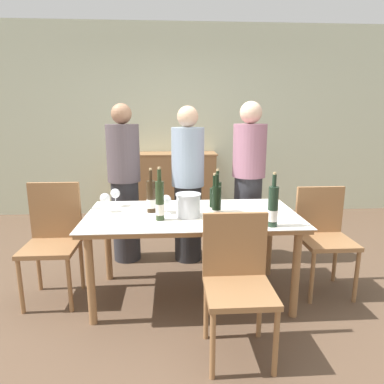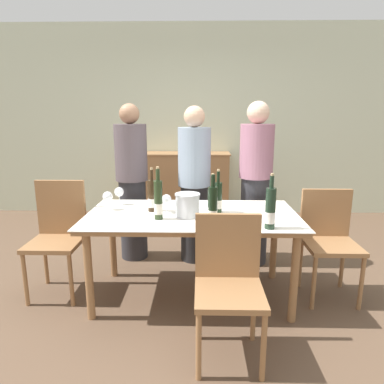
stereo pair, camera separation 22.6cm
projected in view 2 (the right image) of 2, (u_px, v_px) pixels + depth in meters
The scene contains 20 objects.
ground_plane at pixel (192, 295), 2.93m from camera, with size 12.00×12.00×0.00m, color brown.
back_wall at pixel (196, 122), 5.18m from camera, with size 8.00×0.10×2.80m.
sideboard_cabinet at pixel (185, 185), 5.11m from camera, with size 1.32×0.46×0.96m.
dining_table at pixel (192, 222), 2.78m from camera, with size 1.70×0.90×0.73m.
ice_bucket at pixel (188, 204), 2.67m from camera, with size 0.20×0.20×0.18m.
wine_bottle_0 at pixel (152, 197), 2.82m from camera, with size 0.07×0.07×0.36m.
wine_bottle_1 at pixel (270, 209), 2.38m from camera, with size 0.07×0.07×0.39m.
wine_bottle_2 at pixel (158, 201), 2.59m from camera, with size 0.07×0.07×0.41m.
wine_bottle_3 at pixel (218, 198), 2.78m from camera, with size 0.07×0.07×0.36m.
wine_bottle_4 at pixel (213, 208), 2.42m from camera, with size 0.07×0.07×0.38m.
wine_bottle_5 at pixel (212, 205), 2.57m from camera, with size 0.08×0.08×0.36m.
wine_glass_0 at pixel (167, 200), 2.76m from camera, with size 0.08×0.08×0.16m.
wine_glass_1 at pixel (108, 197), 2.86m from camera, with size 0.09×0.09×0.16m.
wine_glass_2 at pixel (119, 192), 3.02m from camera, with size 0.08×0.08×0.16m.
chair_near_front at pixel (228, 276), 2.15m from camera, with size 0.42×0.42×0.90m.
chair_right_end at pixel (329, 235), 2.87m from camera, with size 0.42×0.42×0.90m.
chair_left_end at pixel (58, 230), 2.92m from camera, with size 0.42×0.42×0.96m.
person_host at pixel (132, 183), 3.55m from camera, with size 0.33×0.33×1.62m.
person_guest_left at pixel (194, 186), 3.50m from camera, with size 0.33×0.33×1.60m.
person_guest_right at pixel (255, 185), 3.42m from camera, with size 0.33×0.33×1.64m.
Camera 2 is at (0.06, -2.66, 1.52)m, focal length 32.00 mm.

